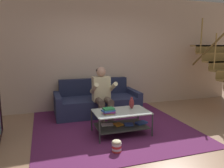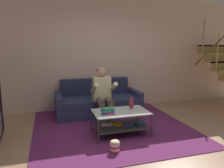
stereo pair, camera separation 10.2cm
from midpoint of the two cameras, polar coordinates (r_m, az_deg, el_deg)
The scene contains 9 objects.
ground at distance 3.74m, azimuth 5.75°, elevation -15.80°, with size 16.80×16.80×0.00m, color #A1795C.
back_partition at distance 5.72m, azimuth -3.46°, elevation 8.16°, with size 8.40×0.12×2.90m, color beige.
couch at distance 5.33m, azimuth -3.22°, elevation -4.79°, with size 1.98×0.91×0.81m.
person_seated_center at distance 4.74m, azimuth -1.76°, elevation -2.10°, with size 0.50×0.58×1.17m.
coffee_table at distance 4.09m, azimuth 3.11°, elevation -9.16°, with size 1.03×0.63×0.44m.
area_rug at distance 4.67m, azimuth -0.11°, elevation -10.33°, with size 3.04×3.33×0.01m.
vase at distance 4.21m, azimuth 5.78°, elevation -5.02°, with size 0.10×0.10×0.22m.
book_stack at distance 3.88m, azimuth -0.36°, elevation -7.04°, with size 0.25×0.19×0.10m.
popcorn_tub at distance 3.49m, azimuth 1.62°, elevation -15.93°, with size 0.15×0.15×0.20m.
Camera 2 is at (-1.25, -3.13, 1.61)m, focal length 35.00 mm.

